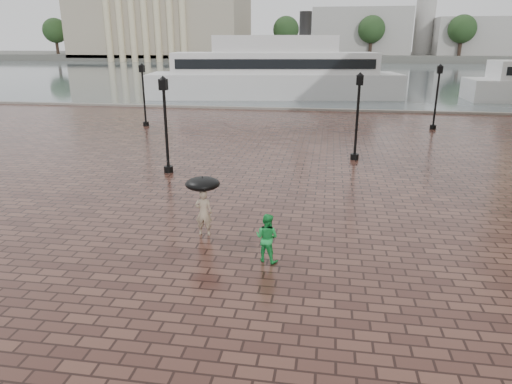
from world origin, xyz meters
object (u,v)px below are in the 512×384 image
street_lamps (279,105)px  adult_pedestrian (204,213)px  child_pedestrian (267,238)px  ferry_near (274,73)px

street_lamps → adult_pedestrian: size_ratio=13.85×
child_pedestrian → street_lamps: bearing=-65.2°
adult_pedestrian → street_lamps: bearing=-94.3°
street_lamps → adult_pedestrian: 14.64m
adult_pedestrian → ferry_near: ferry_near is taller
street_lamps → ferry_near: 24.41m
street_lamps → child_pedestrian: 16.19m
street_lamps → ferry_near: ferry_near is taller
adult_pedestrian → ferry_near: (-2.42, 38.74, 1.96)m
adult_pedestrian → child_pedestrian: 2.72m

